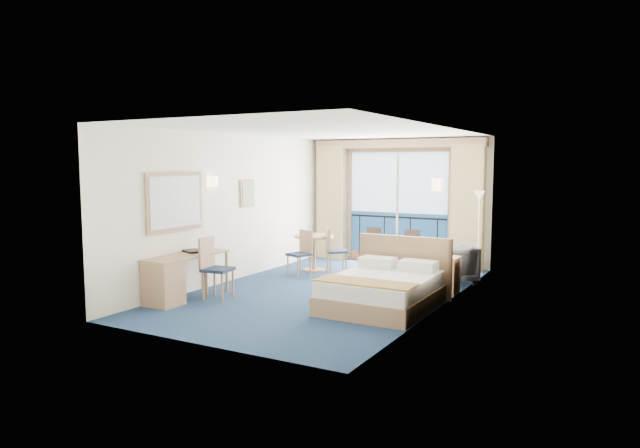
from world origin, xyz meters
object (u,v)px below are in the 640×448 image
Objects in this scene: desk at (169,279)px; table_chair_b at (302,250)px; round_table at (314,244)px; desk_chair at (213,264)px; bed at (383,289)px; nightstand at (444,274)px; table_chair_a at (333,247)px; armchair at (452,264)px; floor_lamp at (479,211)px.

table_chair_b is (0.66, 2.91, 0.10)m from desk.
round_table is 0.91× the size of table_chair_b.
desk_chair is at bearing -94.79° from round_table.
desk is at bearing -82.93° from table_chair_b.
nightstand is at bearing 71.30° from bed.
desk_chair reaches higher than desk.
nightstand is at bearing 18.27° from table_chair_b.
table_chair_b is (0.06, -0.56, -0.05)m from round_table.
table_chair_b is at bearing 146.95° from bed.
table_chair_a is at bearing 73.16° from desk.
desk_chair is (-3.02, -3.06, 0.21)m from armchair.
armchair is at bearing -52.96° from desk_chair.
armchair is at bearing 80.32° from bed.
table_chair_b is (0.30, 2.29, -0.06)m from desk_chair.
armchair is 0.86× the size of table_chair_b.
desk_chair is 2.85m from round_table.
round_table is 0.56m from table_chair_b.
armchair reaches higher than nightstand.
floor_lamp is at bearing 86.42° from nightstand.
desk_chair is at bearing -128.48° from floor_lamp.
bed is at bearing -108.70° from nightstand.
table_chair_b is at bearing 77.28° from desk.
desk is 0.74m from desk_chair.
table_chair_a is (0.45, -0.01, -0.04)m from round_table.
bed is at bearing -40.97° from round_table.
bed is at bearing 24.99° from desk.
table_chair_a reaches higher than round_table.
table_chair_a is at bearing -154.18° from floor_lamp.
armchair is at bearing 35.71° from table_chair_b.
bed is 3.48m from floor_lamp.
nightstand is 0.76× the size of round_table.
table_chair_a reaches higher than armchair.
armchair is 4.30m from desk_chair.
nightstand is 0.86m from armchair.
nightstand is at bearing -93.58° from floor_lamp.
table_chair_b is (-2.33, 1.52, 0.22)m from bed.
round_table is at bearing 167.60° from nightstand.
nightstand is 2.83m from table_chair_b.
bed is 2.47× the size of armchair.
bed is 1.52m from nightstand.
floor_lamp reaches higher than armchair.
nightstand is at bearing 39.19° from desk.
armchair is at bearing -102.01° from floor_lamp.
desk reaches higher than armchair.
table_chair_b is at bearing -148.82° from floor_lamp.
round_table reaches higher than desk.
bed is 1.23× the size of desk.
round_table is 0.89× the size of table_chair_a.
desk is at bearing -99.81° from round_table.
desk_chair is 2.31m from table_chair_b.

